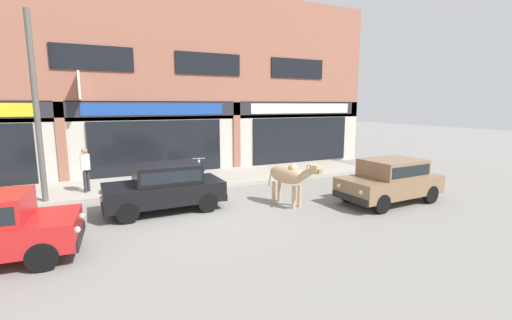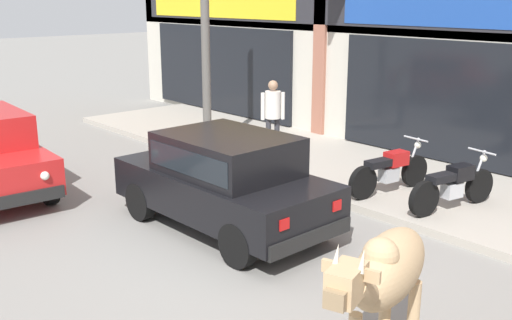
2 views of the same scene
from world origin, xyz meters
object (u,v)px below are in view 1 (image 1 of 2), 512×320
object	(u,v)px
pedestrian	(85,165)
utility_pole	(36,109)
cow	(289,175)
car_2	(165,185)
motorcycle_0	(172,175)
motorcycle_1	(200,172)
car_1	(391,179)

from	to	relation	value
pedestrian	utility_pole	bearing A→B (deg)	-148.00
pedestrian	utility_pole	world-z (taller)	utility_pole
cow	pedestrian	distance (m)	7.29
car_2	utility_pole	distance (m)	4.75
pedestrian	car_2	bearing A→B (deg)	-54.05
motorcycle_0	motorcycle_1	world-z (taller)	same
car_1	car_2	xyz separation A→B (m)	(-6.96, 2.30, 0.00)
car_2	motorcycle_1	xyz separation A→B (m)	(1.98, 2.99, -0.30)
cow	pedestrian	bearing A→B (deg)	144.55
cow	car_2	distance (m)	3.89
car_1	car_2	world-z (taller)	same
motorcycle_0	utility_pole	world-z (taller)	utility_pole
car_1	pedestrian	xyz separation A→B (m)	(-9.19, 5.37, 0.30)
car_1	cow	bearing A→B (deg)	160.64
cow	utility_pole	bearing A→B (deg)	154.18
pedestrian	motorcycle_0	bearing A→B (deg)	-2.40
motorcycle_1	pedestrian	distance (m)	4.25
car_2	pedestrian	world-z (taller)	pedestrian
car_1	utility_pole	size ratio (longest dim) A/B	0.61
motorcycle_1	pedestrian	xyz separation A→B (m)	(-4.21, 0.08, 0.60)
car_1	motorcycle_0	world-z (taller)	car_1
motorcycle_0	motorcycle_1	size ratio (longest dim) A/B	1.01
car_2	motorcycle_1	world-z (taller)	car_2
car_2	pedestrian	xyz separation A→B (m)	(-2.23, 3.07, 0.30)
car_1	utility_pole	world-z (taller)	utility_pole
cow	motorcycle_1	world-z (taller)	cow
car_2	motorcycle_0	xyz separation A→B (m)	(0.81, 2.95, -0.30)
car_1	car_2	size ratio (longest dim) A/B	1.01
utility_pole	pedestrian	bearing A→B (deg)	32.00
car_1	pedestrian	distance (m)	10.65
motorcycle_1	pedestrian	size ratio (longest dim) A/B	1.12
utility_pole	car_2	bearing A→B (deg)	-33.79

